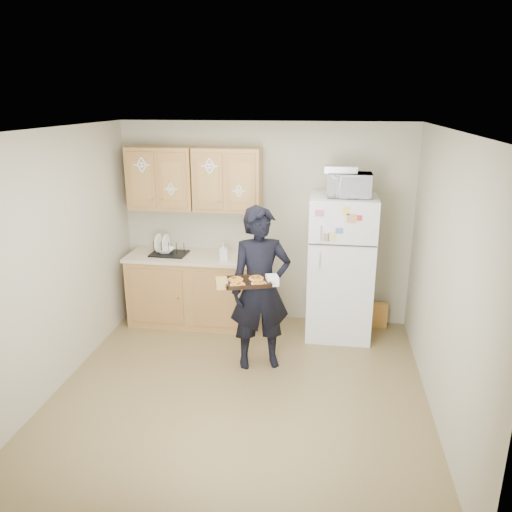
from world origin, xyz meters
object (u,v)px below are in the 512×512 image
object	(u,v)px
refrigerator	(340,267)
dish_rack	(169,248)
microwave	(349,185)
person	(260,289)
baking_tray	(247,283)

from	to	relation	value
refrigerator	dish_rack	bearing A→B (deg)	178.95
refrigerator	microwave	distance (m)	0.99
refrigerator	dish_rack	world-z (taller)	refrigerator
person	dish_rack	bearing A→B (deg)	126.39
microwave	person	bearing A→B (deg)	-136.45
person	microwave	world-z (taller)	microwave
refrigerator	baking_tray	world-z (taller)	refrigerator
person	refrigerator	bearing A→B (deg)	29.08
dish_rack	refrigerator	bearing A→B (deg)	-1.05
baking_tray	microwave	world-z (taller)	microwave
person	baking_tray	bearing A→B (deg)	-125.45
refrigerator	dish_rack	size ratio (longest dim) A/B	3.89
baking_tray	microwave	size ratio (longest dim) A/B	0.91
refrigerator	microwave	xyz separation A→B (m)	(0.05, -0.05, 0.98)
refrigerator	person	bearing A→B (deg)	-133.20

